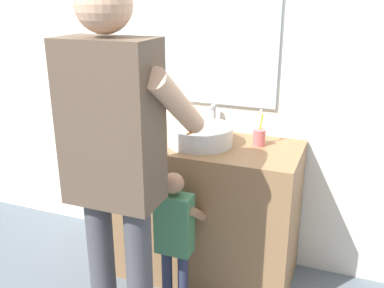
# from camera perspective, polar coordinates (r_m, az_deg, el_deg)

# --- Properties ---
(back_wall) EXTENTS (4.40, 0.10, 2.70)m
(back_wall) POSITION_cam_1_polar(r_m,az_deg,el_deg) (2.73, 3.66, 11.70)
(back_wall) COLOR silver
(back_wall) RESTS_ON ground
(vanity_cabinet) EXTENTS (1.16, 0.54, 0.88)m
(vanity_cabinet) POSITION_cam_1_polar(r_m,az_deg,el_deg) (2.72, 1.16, -8.62)
(vanity_cabinet) COLOR olive
(vanity_cabinet) RESTS_ON ground
(sink_basin) EXTENTS (0.38, 0.38, 0.11)m
(sink_basin) POSITION_cam_1_polar(r_m,az_deg,el_deg) (2.50, 1.08, 1.24)
(sink_basin) COLOR silver
(sink_basin) RESTS_ON vanity_cabinet
(faucet) EXTENTS (0.18, 0.14, 0.18)m
(faucet) POSITION_cam_1_polar(r_m,az_deg,el_deg) (2.70, 2.76, 3.13)
(faucet) COLOR #B7BABF
(faucet) RESTS_ON vanity_cabinet
(toothbrush_cup) EXTENTS (0.07, 0.07, 0.21)m
(toothbrush_cup) POSITION_cam_1_polar(r_m,az_deg,el_deg) (2.51, 8.85, 0.92)
(toothbrush_cup) COLOR #D86666
(toothbrush_cup) RESTS_ON vanity_cabinet
(child_toddler) EXTENTS (0.26, 0.26, 0.84)m
(child_toddler) POSITION_cam_1_polar(r_m,az_deg,el_deg) (2.36, -2.26, -11.45)
(child_toddler) COLOR #2D334C
(child_toddler) RESTS_ON ground
(adult_parent) EXTENTS (0.55, 0.58, 1.79)m
(adult_parent) POSITION_cam_1_polar(r_m,az_deg,el_deg) (1.92, -10.15, -0.40)
(adult_parent) COLOR #47474C
(adult_parent) RESTS_ON ground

